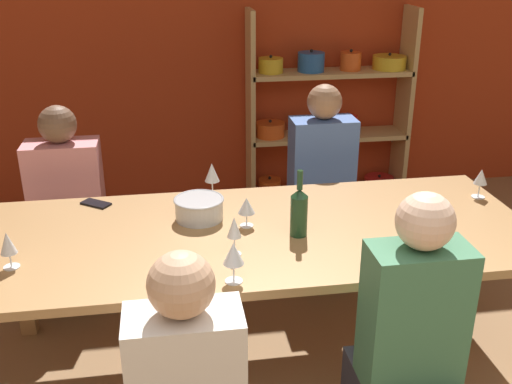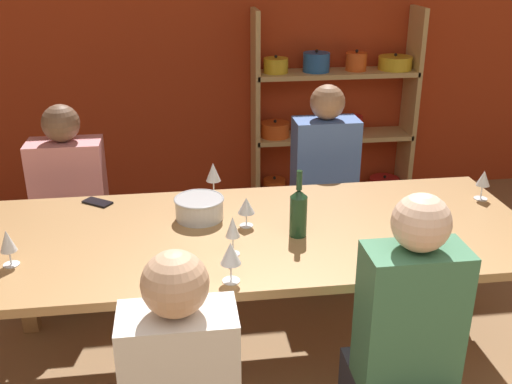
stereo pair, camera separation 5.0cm
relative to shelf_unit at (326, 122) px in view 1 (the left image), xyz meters
The scene contains 15 objects.
wall_back_red 1.08m from the shelf_unit, 165.83° to the left, with size 8.80×0.06×2.70m.
shelf_unit is the anchor object (origin of this frame).
dining_table 2.21m from the shelf_unit, 113.23° to the right, with size 2.55×1.03×0.74m.
mixing_bowl 2.18m from the shelf_unit, 121.40° to the right, with size 0.24×0.24×0.11m.
wine_bottle_green 2.23m from the shelf_unit, 108.50° to the right, with size 0.08×0.08×0.31m.
wine_glass_red_a 1.92m from the shelf_unit, 123.37° to the right, with size 0.08×0.08×0.18m.
wine_glass_white_a 2.19m from the shelf_unit, 115.04° to the right, with size 0.08×0.08×0.14m.
wine_glass_white_b 2.94m from the shelf_unit, 131.11° to the right, with size 0.07×0.07×0.16m.
wine_glass_red_b 2.68m from the shelf_unit, 112.97° to the right, with size 0.08×0.08×0.17m.
wine_glass_empty_a 2.47m from the shelf_unit, 114.31° to the right, with size 0.06×0.06×0.18m.
wine_glass_white_c 1.86m from the shelf_unit, 80.09° to the right, with size 0.07×0.07×0.15m.
cell_phone 2.30m from the shelf_unit, 135.56° to the right, with size 0.16×0.14×0.01m.
person_far_a 2.20m from the shelf_unit, 148.12° to the right, with size 0.41×0.52×1.14m.
person_near_b 2.85m from the shelf_unit, 99.05° to the right, with size 0.35×0.44×1.22m.
person_far_b 1.22m from the shelf_unit, 106.59° to the right, with size 0.38×0.48×1.21m.
Camera 1 is at (-0.48, -0.84, 1.97)m, focal length 42.00 mm.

